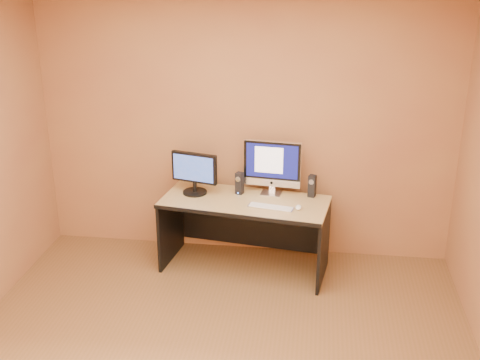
% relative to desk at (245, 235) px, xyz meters
% --- Properties ---
extents(walls, '(4.00, 4.00, 2.60)m').
position_rel_desk_xyz_m(walls, '(-0.05, -1.56, 0.95)').
color(walls, olive).
rests_on(walls, ground).
extents(ceiling, '(4.00, 4.00, 0.00)m').
position_rel_desk_xyz_m(ceiling, '(-0.05, -1.56, 2.25)').
color(ceiling, white).
rests_on(ceiling, walls).
extents(desk, '(1.61, 0.87, 0.71)m').
position_rel_desk_xyz_m(desk, '(0.00, 0.00, 0.00)').
color(desk, tan).
rests_on(desk, ground).
extents(imac, '(0.56, 0.26, 0.52)m').
position_rel_desk_xyz_m(imac, '(0.23, 0.20, 0.62)').
color(imac, silver).
rests_on(imac, desk).
extents(second_monitor, '(0.50, 0.33, 0.40)m').
position_rel_desk_xyz_m(second_monitor, '(-0.49, 0.11, 0.55)').
color(second_monitor, black).
rests_on(second_monitor, desk).
extents(speaker_left, '(0.08, 0.09, 0.21)m').
position_rel_desk_xyz_m(speaker_left, '(-0.07, 0.16, 0.46)').
color(speaker_left, black).
rests_on(speaker_left, desk).
extents(speaker_right, '(0.08, 0.08, 0.21)m').
position_rel_desk_xyz_m(speaker_right, '(0.61, 0.18, 0.46)').
color(speaker_right, black).
rests_on(speaker_right, desk).
extents(keyboard, '(0.42, 0.19, 0.02)m').
position_rel_desk_xyz_m(keyboard, '(0.25, -0.14, 0.36)').
color(keyboard, silver).
rests_on(keyboard, desk).
extents(mouse, '(0.06, 0.10, 0.03)m').
position_rel_desk_xyz_m(mouse, '(0.50, -0.13, 0.37)').
color(mouse, white).
rests_on(mouse, desk).
extents(cable_a, '(0.03, 0.21, 0.01)m').
position_rel_desk_xyz_m(cable_a, '(0.26, 0.27, 0.36)').
color(cable_a, black).
rests_on(cable_a, desk).
extents(cable_b, '(0.10, 0.15, 0.01)m').
position_rel_desk_xyz_m(cable_b, '(0.20, 0.29, 0.36)').
color(cable_b, black).
rests_on(cable_b, desk).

